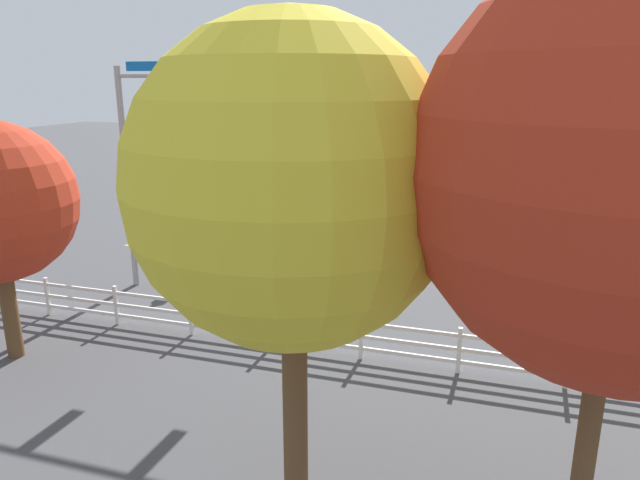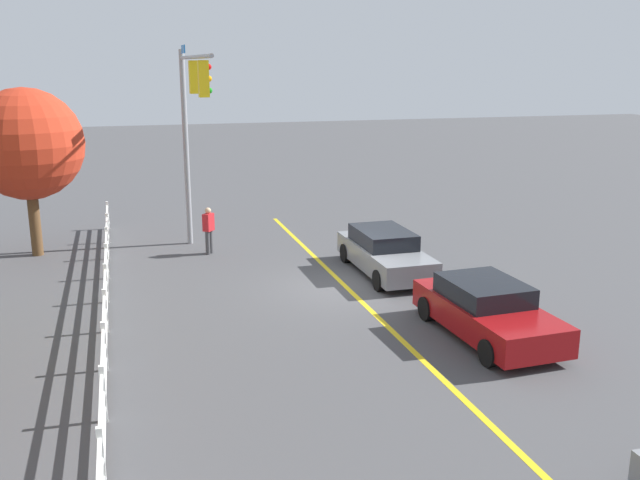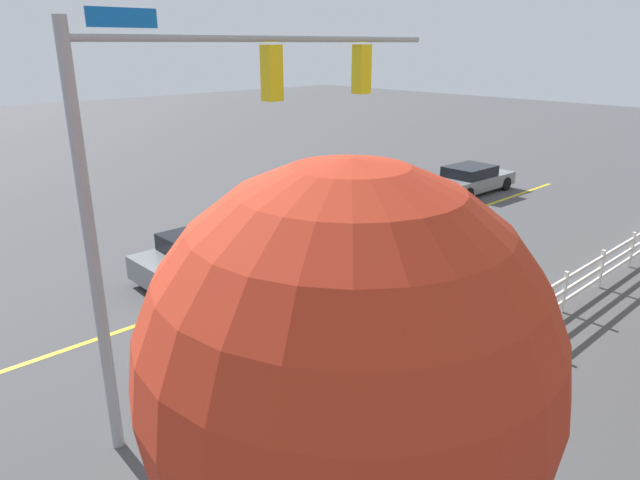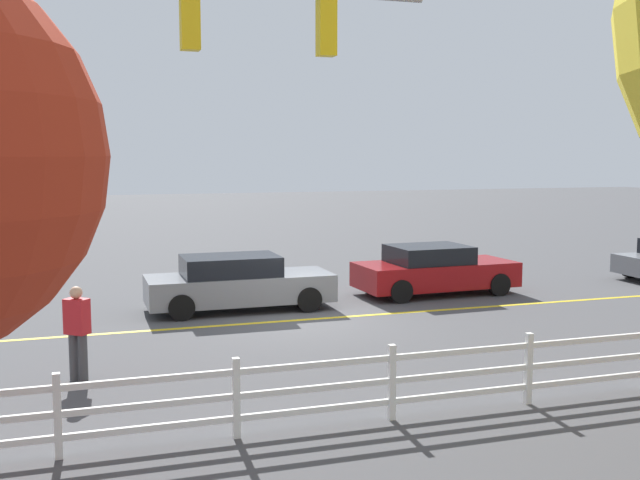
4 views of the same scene
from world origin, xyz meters
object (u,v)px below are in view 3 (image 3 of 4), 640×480
car_0 (471,179)px  pedestrian (185,354)px  car_2 (210,252)px  tree_2 (347,367)px  car_1 (334,213)px

car_0 → pedestrian: 19.30m
car_2 → pedestrian: (3.93, 5.17, 0.23)m
car_2 → pedestrian: bearing=-127.2°
car_0 → car_2: (14.62, 0.15, 0.05)m
pedestrian → tree_2: bearing=-154.6°
car_0 → pedestrian: (18.55, 5.32, 0.29)m
car_1 → car_2: bearing=-177.7°
pedestrian → tree_2: 6.79m
car_0 → car_2: 14.62m
car_1 → car_2: 5.81m
car_0 → tree_2: (20.09, 11.22, 3.29)m
pedestrian → tree_2: tree_2 is taller
car_1 → pedestrian: size_ratio=2.72×
pedestrian → car_2: bearing=2.8°
car_0 → tree_2: 23.24m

